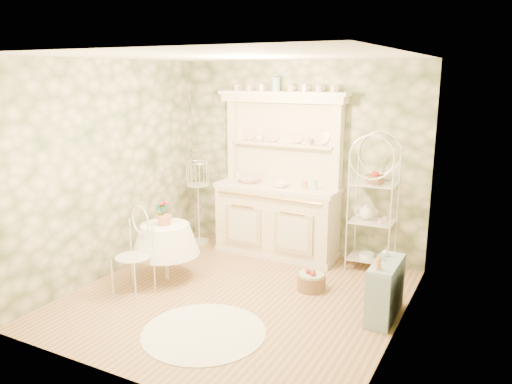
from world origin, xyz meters
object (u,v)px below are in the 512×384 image
at_px(side_shelf, 385,288).
at_px(round_table, 166,251).
at_px(birdcage_stand, 198,199).
at_px(floor_basket, 311,280).
at_px(kitchen_dresser, 277,176).
at_px(bakers_rack, 373,207).
at_px(cafe_chair, 133,261).

relative_size(side_shelf, round_table, 1.00).
relative_size(birdcage_stand, floor_basket, 3.69).
xyz_separation_m(kitchen_dresser, side_shelf, (1.82, -1.19, -0.82)).
distance_m(bakers_rack, cafe_chair, 3.08).
xyz_separation_m(kitchen_dresser, round_table, (-0.84, -1.45, -0.77)).
height_order(bakers_rack, floor_basket, bakers_rack).
xyz_separation_m(kitchen_dresser, birdcage_stand, (-1.25, -0.11, -0.45)).
bearing_deg(round_table, side_shelf, 5.52).
bearing_deg(birdcage_stand, bakers_rack, 4.12).
xyz_separation_m(round_table, cafe_chair, (-0.08, -0.52, 0.02)).
bearing_deg(bakers_rack, floor_basket, -116.32).
relative_size(cafe_chair, floor_basket, 2.09).
bearing_deg(cafe_chair, birdcage_stand, 118.04).
height_order(kitchen_dresser, birdcage_stand, kitchen_dresser).
xyz_separation_m(cafe_chair, floor_basket, (1.81, 1.06, -0.27)).
xyz_separation_m(bakers_rack, side_shelf, (0.49, -1.27, -0.52)).
bearing_deg(kitchen_dresser, birdcage_stand, -175.05).
xyz_separation_m(birdcage_stand, floor_basket, (2.14, -0.80, -0.57)).
bearing_deg(side_shelf, bakers_rack, 110.83).
relative_size(kitchen_dresser, floor_basket, 6.06).
xyz_separation_m(bakers_rack, round_table, (-2.17, -1.53, -0.47)).
bearing_deg(bakers_rack, birdcage_stand, -178.08).
distance_m(round_table, floor_basket, 1.83).
bearing_deg(floor_basket, bakers_rack, 65.88).
distance_m(kitchen_dresser, bakers_rack, 1.37).
xyz_separation_m(kitchen_dresser, floor_basket, (0.89, -0.91, -1.02)).
bearing_deg(birdcage_stand, kitchen_dresser, 4.95).
bearing_deg(birdcage_stand, cafe_chair, -79.92).
distance_m(cafe_chair, floor_basket, 2.11).
bearing_deg(birdcage_stand, floor_basket, -20.51).
relative_size(bakers_rack, birdcage_stand, 1.22).
relative_size(kitchen_dresser, round_table, 3.05).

